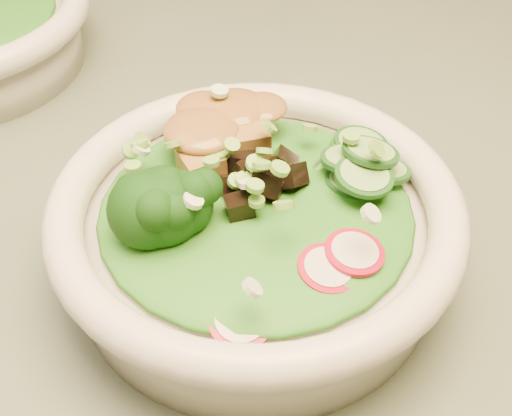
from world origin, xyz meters
TOP-DOWN VIEW (x-y plane):
  - dining_table at (0.00, 0.00)m, footprint 1.20×0.80m
  - salad_bowl at (-0.07, -0.10)m, footprint 0.24×0.24m
  - lettuce_bed at (-0.07, -0.10)m, footprint 0.18×0.18m
  - broccoli_florets at (-0.12, -0.09)m, footprint 0.07×0.06m
  - radish_slices at (-0.08, -0.16)m, footprint 0.10×0.04m
  - cucumber_slices at (-0.01, -0.12)m, footprint 0.06×0.06m
  - mushroom_heap at (-0.06, -0.09)m, footprint 0.06×0.06m
  - tofu_cubes at (-0.05, -0.05)m, footprint 0.08×0.06m
  - peanut_sauce at (-0.05, -0.05)m, footprint 0.06×0.05m
  - scallion_garnish at (-0.07, -0.10)m, footprint 0.17×0.17m

SIDE VIEW (x-z plane):
  - dining_table at x=0.00m, z-range 0.26..1.01m
  - salad_bowl at x=-0.07m, z-range 0.75..0.82m
  - lettuce_bed at x=-0.07m, z-range 0.79..0.82m
  - radish_slices at x=-0.08m, z-range 0.80..0.82m
  - cucumber_slices at x=-0.01m, z-range 0.80..0.83m
  - tofu_cubes at x=-0.05m, z-range 0.80..0.83m
  - mushroom_heap at x=-0.06m, z-range 0.80..0.83m
  - broccoli_florets at x=-0.12m, z-range 0.80..0.84m
  - scallion_garnish at x=-0.07m, z-range 0.81..0.84m
  - peanut_sauce at x=-0.05m, z-range 0.82..0.83m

